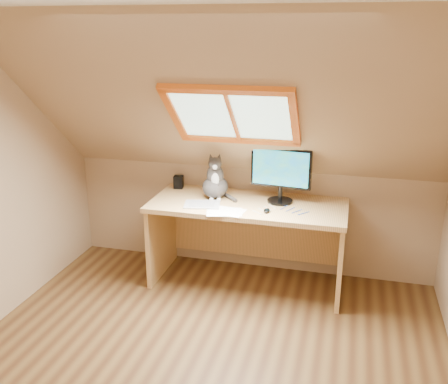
% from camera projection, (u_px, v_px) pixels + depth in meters
% --- Properties ---
extents(ground, '(3.50, 3.50, 0.00)m').
position_uv_depth(ground, '(196.00, 376.00, 3.42)').
color(ground, brown).
rests_on(ground, ground).
extents(room_shell, '(3.52, 3.52, 2.41)m').
position_uv_depth(room_shell, '(186.00, 180.00, 2.89)').
color(room_shell, '#A28461').
rests_on(room_shell, ground).
extents(desk, '(1.74, 0.76, 0.79)m').
position_uv_depth(desk, '(249.00, 224.00, 4.57)').
color(desk, tan).
rests_on(desk, ground).
extents(monitor, '(0.54, 0.23, 0.49)m').
position_uv_depth(monitor, '(281.00, 172.00, 4.35)').
color(monitor, black).
rests_on(monitor, desk).
extents(cat, '(0.30, 0.33, 0.43)m').
position_uv_depth(cat, '(215.00, 182.00, 4.51)').
color(cat, '#413B39').
rests_on(cat, desk).
extents(desk_speaker, '(0.09, 0.09, 0.12)m').
position_uv_depth(desk_speaker, '(178.00, 182.00, 4.82)').
color(desk_speaker, black).
rests_on(desk_speaker, desk).
extents(graphics_tablet, '(0.34, 0.28, 0.01)m').
position_uv_depth(graphics_tablet, '(202.00, 205.00, 4.36)').
color(graphics_tablet, '#B2B2B7').
rests_on(graphics_tablet, desk).
extents(mouse, '(0.05, 0.09, 0.03)m').
position_uv_depth(mouse, '(267.00, 211.00, 4.20)').
color(mouse, black).
rests_on(mouse, desk).
extents(papers, '(0.33, 0.27, 0.00)m').
position_uv_depth(papers, '(221.00, 211.00, 4.23)').
color(papers, white).
rests_on(papers, desk).
extents(cables, '(0.51, 0.26, 0.01)m').
position_uv_depth(cables, '(282.00, 210.00, 4.24)').
color(cables, silver).
rests_on(cables, desk).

